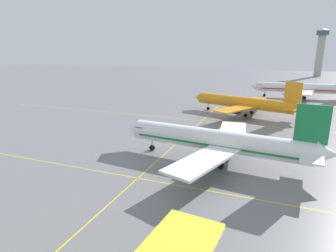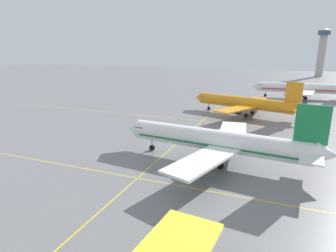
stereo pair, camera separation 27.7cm
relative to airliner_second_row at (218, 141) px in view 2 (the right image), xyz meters
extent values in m
cylinder|color=white|center=(-0.54, 0.05, 0.07)|extent=(32.60, 7.04, 3.85)
cone|color=white|center=(-17.96, 1.79, 0.07)|extent=(2.99, 4.01, 3.77)
cone|color=white|center=(17.18, -1.71, 0.48)|extent=(3.58, 3.96, 3.65)
cube|color=#197F47|center=(14.56, -1.45, 4.83)|extent=(4.87, 0.84, 6.07)
cube|color=white|center=(15.37, 1.52, 0.48)|extent=(3.74, 5.56, 0.24)
cube|color=white|center=(14.77, -4.52, 0.48)|extent=(3.74, 5.56, 0.24)
cube|color=white|center=(1.32, 8.51, -0.54)|extent=(6.90, 15.67, 0.40)
cube|color=white|center=(-0.39, -8.61, -0.54)|extent=(9.63, 16.06, 0.40)
cylinder|color=#2D9956|center=(-0.22, 5.31, -1.85)|extent=(3.63, 2.46, 2.13)
cylinder|color=#2D9956|center=(-1.26, -5.16, -1.85)|extent=(3.63, 2.46, 2.13)
cube|color=#385166|center=(-15.64, 1.56, 0.63)|extent=(2.16, 3.70, 0.71)
cube|color=#197F47|center=(-0.54, 0.05, -0.41)|extent=(30.03, 6.82, 0.36)
cylinder|color=#99999E|center=(-13.63, 1.36, -2.41)|extent=(0.28, 0.28, 1.67)
cylinder|color=black|center=(-13.63, 1.36, -3.52)|extent=(1.15, 0.56, 1.11)
cylinder|color=#99999E|center=(1.74, 2.47, -2.41)|extent=(0.28, 0.28, 1.67)
cylinder|color=black|center=(1.74, 2.47, -3.52)|extent=(1.15, 0.56, 1.11)
cylinder|color=#99999E|center=(1.21, -2.77, -2.41)|extent=(0.28, 0.28, 1.67)
cylinder|color=black|center=(1.21, -2.77, -3.52)|extent=(1.15, 0.56, 1.11)
cylinder|color=orange|center=(-0.40, 41.19, -0.19)|extent=(30.19, 11.67, 3.60)
cone|color=orange|center=(-16.19, 45.62, -0.19)|extent=(3.33, 4.07, 3.53)
cone|color=orange|center=(15.67, 36.67, 0.19)|extent=(3.85, 4.12, 3.42)
cube|color=orange|center=(13.30, 37.34, 4.27)|extent=(4.47, 1.56, 5.69)
cube|color=orange|center=(14.52, 39.95, 0.19)|extent=(4.25, 5.57, 0.23)
cube|color=orange|center=(12.99, 34.47, 0.19)|extent=(4.25, 5.57, 0.23)
cube|color=orange|center=(2.70, 48.69, -0.76)|extent=(5.84, 14.51, 0.38)
cube|color=orange|center=(-1.66, 33.17, -0.76)|extent=(10.98, 14.89, 0.38)
cylinder|color=#333338|center=(0.75, 45.98, -1.99)|extent=(3.64, 2.79, 1.99)
cylinder|color=#333338|center=(-1.91, 36.49, -1.99)|extent=(3.64, 2.79, 1.99)
cube|color=#385166|center=(-14.09, 45.03, 0.33)|extent=(2.54, 3.65, 0.66)
cube|color=orange|center=(-0.40, 41.19, -0.64)|extent=(27.86, 11.05, 0.34)
cylinder|color=#99999E|center=(-12.26, 44.52, -2.51)|extent=(0.27, 0.27, 1.56)
cylinder|color=black|center=(-12.26, 44.52, -3.56)|extent=(1.12, 0.69, 1.04)
cylinder|color=#99999E|center=(2.10, 43.05, -2.51)|extent=(0.27, 0.27, 1.56)
cylinder|color=black|center=(2.10, 43.05, -3.56)|extent=(1.12, 0.69, 1.04)
cylinder|color=#99999E|center=(0.76, 38.30, -2.51)|extent=(0.27, 0.27, 1.56)
cylinder|color=black|center=(0.76, 38.30, -3.56)|extent=(1.12, 0.69, 1.04)
cylinder|color=white|center=(17.57, 81.80, 0.23)|extent=(33.80, 5.89, 3.99)
cone|color=white|center=(-0.58, 80.77, 0.23)|extent=(2.95, 4.06, 3.91)
cube|color=white|center=(18.11, 90.78, -0.40)|extent=(9.42, 16.65, 0.42)
cube|color=white|center=(19.12, 72.94, -0.40)|extent=(7.80, 16.41, 0.42)
cylinder|color=#4C4C51|center=(17.05, 87.24, -1.77)|extent=(3.69, 2.41, 2.21)
cylinder|color=#4C4C51|center=(17.67, 76.33, -1.77)|extent=(3.69, 2.41, 2.21)
cube|color=#385166|center=(1.83, 80.91, 0.81)|extent=(2.10, 3.78, 0.74)
cube|color=red|center=(17.57, 81.80, -0.27)|extent=(31.12, 5.77, 0.38)
cylinder|color=#99999E|center=(3.93, 81.03, -2.34)|extent=(0.29, 0.29, 1.73)
cylinder|color=black|center=(3.93, 81.03, -3.50)|extent=(1.18, 0.54, 1.16)
cylinder|color=#99999E|center=(19.51, 84.64, -2.34)|extent=(0.29, 0.29, 1.73)
cylinder|color=black|center=(19.51, 84.64, -3.50)|extent=(1.18, 0.54, 1.16)
cylinder|color=#99999E|center=(19.82, 79.19, -2.34)|extent=(0.29, 0.29, 1.73)
cylinder|color=black|center=(19.82, 79.19, -3.50)|extent=(1.18, 0.54, 1.16)
cube|color=yellow|center=(-10.40, -11.31, -4.07)|extent=(141.57, 0.20, 0.01)
cube|color=yellow|center=(-10.40, 28.98, -4.07)|extent=(141.57, 0.20, 0.01)
cube|color=yellow|center=(-10.40, -11.31, -4.07)|extent=(0.20, 132.96, 0.01)
cylinder|color=#ADA89E|center=(35.59, 192.02, 10.73)|extent=(5.20, 5.20, 29.61)
cylinder|color=#385166|center=(35.59, 192.02, 27.13)|extent=(8.40, 8.40, 3.20)
cone|color=#ADA89E|center=(35.59, 192.02, 29.63)|extent=(8.82, 8.82, 1.80)
camera|label=1|loc=(9.13, -48.26, 15.93)|focal=30.27mm
camera|label=2|loc=(9.39, -48.16, 15.93)|focal=30.27mm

